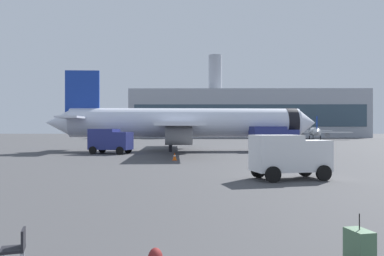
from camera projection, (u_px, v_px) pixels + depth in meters
airplane_at_gate at (184, 123)px, 51.39m from camera, size 35.74×32.23×10.50m
airplane_taxiing at (315, 132)px, 101.09m from camera, size 18.01×19.80×5.86m
service_truck at (110, 140)px, 45.33m from camera, size 5.19×3.47×2.90m
fuel_truck at (273, 138)px, 49.76m from camera, size 6.37×3.75×3.20m
cargo_van at (289, 155)px, 22.67m from camera, size 4.74×3.16×2.60m
safety_cone_near at (175, 156)px, 36.16m from camera, size 0.44×0.44×0.73m
safety_cone_mid at (256, 147)px, 56.02m from camera, size 0.44×0.44×0.69m
rolling_suitcase at (359, 246)px, 8.63m from camera, size 0.54×0.72×1.10m
gate_chair at (16, 247)px, 8.21m from camera, size 0.60×0.60×0.86m
terminal_building at (246, 114)px, 129.29m from camera, size 75.15×19.50×27.23m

